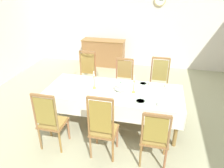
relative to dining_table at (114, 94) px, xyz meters
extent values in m
cube|color=#B1B290|center=(0.00, -0.14, -0.72)|extent=(7.05, 7.17, 0.04)
cube|color=silver|center=(0.00, 3.49, 1.04)|extent=(7.05, 0.08, 3.48)
cylinder|color=olive|center=(-1.22, -0.43, -0.33)|extent=(0.07, 0.07, 0.74)
cylinder|color=olive|center=(1.22, -0.43, -0.33)|extent=(0.07, 0.07, 0.74)
cylinder|color=olive|center=(-1.22, 0.43, -0.33)|extent=(0.07, 0.07, 0.74)
cylinder|color=#8D5F36|center=(1.22, 0.43, -0.33)|extent=(0.07, 0.07, 0.74)
cube|color=#97673A|center=(0.00, 0.00, 0.00)|extent=(2.53, 0.94, 0.08)
cube|color=olive|center=(0.00, 0.00, 0.06)|extent=(2.65, 1.06, 0.03)
cube|color=white|center=(0.00, 0.00, 0.07)|extent=(2.67, 1.08, 0.00)
cube|color=white|center=(0.00, -0.53, -0.09)|extent=(2.67, 0.00, 0.33)
cube|color=white|center=(0.00, 0.53, -0.09)|extent=(2.67, 0.00, 0.33)
cube|color=white|center=(-1.33, 0.00, -0.09)|extent=(0.00, 1.08, 0.33)
cube|color=white|center=(1.33, 0.00, -0.09)|extent=(0.00, 1.08, 0.33)
cylinder|color=olive|center=(-1.08, -0.69, -0.47)|extent=(0.04, 0.04, 0.45)
cylinder|color=#9C6442|center=(-0.70, -0.69, -0.47)|extent=(0.04, 0.04, 0.45)
cylinder|color=olive|center=(-1.08, -1.05, -0.47)|extent=(0.04, 0.04, 0.45)
cylinder|color=olive|center=(-0.70, -1.05, -0.47)|extent=(0.04, 0.04, 0.45)
cube|color=olive|center=(-0.89, -0.87, -0.23)|extent=(0.44, 0.42, 0.03)
cube|color=olive|center=(-0.89, -0.87, -0.21)|extent=(0.40, 0.38, 0.02)
cylinder|color=#966542|center=(-1.09, -1.06, 0.10)|extent=(0.03, 0.03, 0.64)
cylinder|color=olive|center=(-0.70, -1.06, 0.10)|extent=(0.03, 0.03, 0.64)
cube|color=olive|center=(-0.89, -1.06, 0.14)|extent=(0.34, 0.02, 0.49)
cube|color=olive|center=(-0.89, -1.06, 0.42)|extent=(0.40, 0.04, 0.04)
cylinder|color=#906242|center=(-0.70, 0.69, -0.47)|extent=(0.04, 0.04, 0.45)
cylinder|color=olive|center=(-1.08, 0.69, -0.47)|extent=(0.04, 0.04, 0.45)
cylinder|color=olive|center=(-0.70, 1.05, -0.47)|extent=(0.04, 0.04, 0.45)
cylinder|color=olive|center=(-1.08, 1.05, -0.47)|extent=(0.04, 0.04, 0.45)
cube|color=olive|center=(-0.89, 0.87, -0.23)|extent=(0.44, 0.42, 0.03)
cube|color=olive|center=(-0.89, 0.87, -0.21)|extent=(0.40, 0.38, 0.02)
cylinder|color=#9C5C34|center=(-0.70, 1.06, 0.12)|extent=(0.03, 0.03, 0.68)
cylinder|color=#9C6D3E|center=(-1.09, 1.06, 0.12)|extent=(0.03, 0.03, 0.68)
cube|color=olive|center=(-0.89, 1.06, 0.16)|extent=(0.34, 0.02, 0.52)
cube|color=olive|center=(-0.89, 1.06, 0.46)|extent=(0.40, 0.04, 0.04)
cylinder|color=#976239|center=(-0.16, -0.69, -0.47)|extent=(0.04, 0.04, 0.45)
cylinder|color=#985F41|center=(0.22, -0.69, -0.47)|extent=(0.04, 0.04, 0.45)
cylinder|color=olive|center=(-0.16, -1.05, -0.47)|extent=(0.04, 0.04, 0.45)
cylinder|color=olive|center=(0.22, -1.05, -0.47)|extent=(0.04, 0.04, 0.45)
cube|color=olive|center=(0.03, -0.87, -0.23)|extent=(0.44, 0.42, 0.03)
cube|color=olive|center=(0.03, -0.87, -0.21)|extent=(0.40, 0.38, 0.02)
cylinder|color=olive|center=(-0.16, -1.06, 0.14)|extent=(0.03, 0.03, 0.72)
cylinder|color=olive|center=(0.23, -1.06, 0.14)|extent=(0.03, 0.03, 0.72)
cube|color=olive|center=(0.03, -1.06, 0.18)|extent=(0.34, 0.02, 0.54)
cube|color=olive|center=(0.03, -1.06, 0.50)|extent=(0.40, 0.04, 0.04)
cylinder|color=#966641|center=(0.22, 0.69, -0.47)|extent=(0.04, 0.04, 0.45)
cylinder|color=olive|center=(-0.16, 0.69, -0.47)|extent=(0.04, 0.04, 0.45)
cylinder|color=olive|center=(0.22, 1.05, -0.47)|extent=(0.04, 0.04, 0.45)
cylinder|color=#92633D|center=(-0.16, 1.05, -0.47)|extent=(0.04, 0.04, 0.45)
cube|color=olive|center=(0.03, 0.87, -0.23)|extent=(0.44, 0.42, 0.03)
cube|color=olive|center=(0.03, 0.87, -0.21)|extent=(0.40, 0.38, 0.02)
cylinder|color=#945E31|center=(0.23, 1.06, 0.07)|extent=(0.03, 0.03, 0.57)
cylinder|color=#9B5F44|center=(-0.16, 1.06, 0.07)|extent=(0.03, 0.03, 0.57)
cube|color=olive|center=(0.03, 1.06, 0.10)|extent=(0.34, 0.02, 0.43)
cube|color=olive|center=(0.03, 1.06, 0.35)|extent=(0.40, 0.04, 0.04)
cylinder|color=#976038|center=(0.67, -0.69, -0.47)|extent=(0.04, 0.04, 0.45)
cylinder|color=olive|center=(1.05, -0.69, -0.47)|extent=(0.04, 0.04, 0.45)
cylinder|color=olive|center=(0.67, -1.05, -0.47)|extent=(0.04, 0.04, 0.45)
cylinder|color=#975D3D|center=(1.05, -1.05, -0.47)|extent=(0.04, 0.04, 0.45)
cube|color=olive|center=(0.86, -0.87, -0.23)|extent=(0.44, 0.42, 0.03)
cube|color=olive|center=(0.86, -0.87, -0.21)|extent=(0.40, 0.38, 0.02)
cylinder|color=olive|center=(0.67, -1.06, 0.06)|extent=(0.03, 0.03, 0.55)
cylinder|color=#906642|center=(1.06, -1.06, 0.06)|extent=(0.03, 0.03, 0.55)
cube|color=olive|center=(0.86, -1.06, 0.09)|extent=(0.34, 0.02, 0.42)
cube|color=olive|center=(0.86, -1.06, 0.34)|extent=(0.40, 0.04, 0.04)
cylinder|color=olive|center=(1.05, 0.69, -0.47)|extent=(0.04, 0.04, 0.45)
cylinder|color=olive|center=(0.67, 0.69, -0.47)|extent=(0.04, 0.04, 0.45)
cylinder|color=#985D3D|center=(1.05, 1.05, -0.47)|extent=(0.04, 0.04, 0.45)
cylinder|color=olive|center=(0.67, 1.05, -0.47)|extent=(0.04, 0.04, 0.45)
cube|color=olive|center=(0.86, 0.87, -0.23)|extent=(0.44, 0.42, 0.03)
cube|color=olive|center=(0.86, 0.87, -0.21)|extent=(0.40, 0.38, 0.02)
cylinder|color=olive|center=(1.06, 1.06, 0.11)|extent=(0.03, 0.03, 0.66)
cylinder|color=brown|center=(0.67, 1.06, 0.11)|extent=(0.03, 0.03, 0.66)
cube|color=olive|center=(0.86, 1.06, 0.14)|extent=(0.34, 0.02, 0.50)
cube|color=olive|center=(0.86, 1.06, 0.44)|extent=(0.40, 0.04, 0.04)
cylinder|color=silver|center=(0.14, 0.00, 0.08)|extent=(0.13, 0.13, 0.02)
ellipsoid|color=silver|center=(0.14, 0.00, 0.15)|extent=(0.24, 0.24, 0.11)
ellipsoid|color=silver|center=(0.14, 0.00, 0.21)|extent=(0.22, 0.22, 0.08)
sphere|color=#406D54|center=(0.14, 0.00, 0.26)|extent=(0.03, 0.03, 0.03)
cylinder|color=gold|center=(-0.39, 0.00, 0.08)|extent=(0.07, 0.07, 0.02)
cylinder|color=gold|center=(-0.39, 0.00, 0.21)|extent=(0.02, 0.02, 0.24)
cone|color=gold|center=(-0.39, 0.00, 0.33)|extent=(0.04, 0.04, 0.02)
cylinder|color=silver|center=(-0.39, 0.00, 0.39)|extent=(0.02, 0.02, 0.10)
cylinder|color=gold|center=(0.39, 0.00, 0.08)|extent=(0.07, 0.07, 0.02)
cylinder|color=gold|center=(0.39, 0.00, 0.20)|extent=(0.02, 0.02, 0.23)
cone|color=gold|center=(0.39, 0.00, 0.32)|extent=(0.04, 0.04, 0.02)
cylinder|color=silver|center=(0.39, 0.00, 0.38)|extent=(0.02, 0.02, 0.10)
cylinder|color=silver|center=(0.86, 0.36, 0.09)|extent=(0.19, 0.19, 0.03)
cylinder|color=silver|center=(0.86, 0.36, 0.10)|extent=(0.15, 0.15, 0.02)
torus|color=#406D54|center=(0.86, 0.36, 0.11)|extent=(0.18, 0.18, 0.01)
cylinder|color=silver|center=(0.54, 0.38, 0.09)|extent=(0.15, 0.15, 0.03)
cylinder|color=white|center=(0.54, 0.38, 0.09)|extent=(0.13, 0.13, 0.02)
torus|color=#406D54|center=(0.54, 0.38, 0.10)|extent=(0.15, 0.15, 0.01)
cylinder|color=silver|center=(0.94, -0.37, 0.10)|extent=(0.19, 0.19, 0.05)
cylinder|color=white|center=(0.94, -0.37, 0.10)|extent=(0.15, 0.15, 0.03)
torus|color=#406D54|center=(0.94, -0.37, 0.12)|extent=(0.18, 0.18, 0.01)
cylinder|color=silver|center=(0.56, -0.36, 0.10)|extent=(0.18, 0.18, 0.04)
cylinder|color=silver|center=(0.56, -0.36, 0.10)|extent=(0.15, 0.15, 0.03)
torus|color=#406D54|center=(0.56, -0.36, 0.12)|extent=(0.17, 0.17, 0.01)
cube|color=gold|center=(0.99, 0.33, 0.08)|extent=(0.04, 0.14, 0.00)
ellipsoid|color=gold|center=(0.97, 0.41, 0.08)|extent=(0.03, 0.05, 0.01)
cube|color=gold|center=(0.65, 0.35, 0.08)|extent=(0.01, 0.14, 0.00)
ellipsoid|color=gold|center=(0.65, 0.43, 0.08)|extent=(0.03, 0.05, 0.01)
cube|color=olive|center=(-1.06, 3.17, -0.26)|extent=(1.40, 0.44, 0.88)
cube|color=olive|center=(-1.06, 3.17, 0.19)|extent=(1.44, 0.48, 0.02)
cube|color=#98653F|center=(-0.71, 3.40, -0.26)|extent=(0.59, 0.01, 0.70)
cube|color=#95643D|center=(-1.41, 3.40, -0.26)|extent=(0.59, 0.01, 0.70)
cylinder|color=#D1B251|center=(0.67, 3.42, 1.46)|extent=(0.34, 0.05, 0.34)
cylinder|color=silver|center=(0.67, 3.39, 1.46)|extent=(0.30, 0.01, 0.30)
cube|color=black|center=(0.71, 3.39, 1.46)|extent=(0.12, 0.00, 0.01)
camera|label=1|loc=(0.79, -3.57, 2.04)|focal=33.93mm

